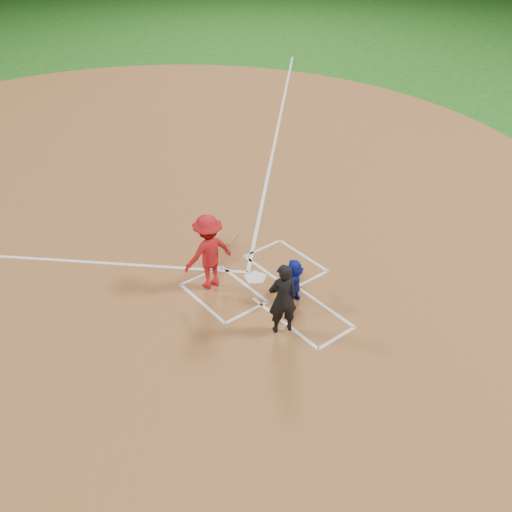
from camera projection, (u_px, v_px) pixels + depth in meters
ground at (255, 278)px, 14.05m from camera, size 120.00×120.00×0.00m
home_plate_dirt at (136, 190)px, 17.92m from camera, size 28.00×28.00×0.01m
home_plate at (255, 278)px, 14.04m from camera, size 0.60×0.60×0.02m
catcher at (294, 281)px, 12.96m from camera, size 1.11×0.63×1.14m
umpire at (283, 299)px, 11.97m from camera, size 0.74×0.63×1.72m
chalk_markings at (148, 198)px, 17.45m from camera, size 28.35×17.32×0.01m
batter_at_plate at (209, 252)px, 13.27m from camera, size 1.59×0.84×1.91m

